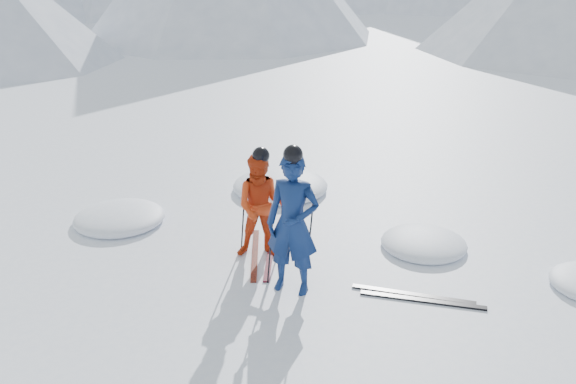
{
  "coord_description": "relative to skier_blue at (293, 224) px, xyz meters",
  "views": [
    {
      "loc": [
        -1.8,
        -7.93,
        4.51
      ],
      "look_at": [
        -1.55,
        0.5,
        1.1
      ],
      "focal_mm": 38.0,
      "sensor_mm": 36.0,
      "label": 1
    }
  ],
  "objects": [
    {
      "name": "ground",
      "position": [
        1.51,
        0.45,
        -1.01
      ],
      "size": [
        160.0,
        160.0,
        0.0
      ],
      "primitive_type": "plane",
      "color": "white",
      "rests_on": "ground"
    },
    {
      "name": "skier_blue",
      "position": [
        0.0,
        0.0,
        0.0
      ],
      "size": [
        0.86,
        0.72,
        2.03
      ],
      "primitive_type": "imported",
      "rotation": [
        0.0,
        0.0,
        -0.37
      ],
      "color": "navy",
      "rests_on": "ground"
    },
    {
      "name": "skier_red",
      "position": [
        -0.43,
        1.03,
        -0.18
      ],
      "size": [
        0.84,
        0.67,
        1.67
      ],
      "primitive_type": "imported",
      "rotation": [
        0.0,
        0.0,
        -0.04
      ],
      "color": "red",
      "rests_on": "ground"
    },
    {
      "name": "pole_blue_left",
      "position": [
        -0.3,
        0.15,
        -0.34
      ],
      "size": [
        0.13,
        0.09,
        1.35
      ],
      "primitive_type": "cylinder",
      "rotation": [
        0.05,
        0.08,
        0.0
      ],
      "color": "black",
      "rests_on": "ground"
    },
    {
      "name": "pole_blue_right",
      "position": [
        0.25,
        0.25,
        -0.34
      ],
      "size": [
        0.13,
        0.08,
        1.35
      ],
      "primitive_type": "cylinder",
      "rotation": [
        -0.04,
        0.08,
        0.0
      ],
      "color": "black",
      "rests_on": "ground"
    },
    {
      "name": "pole_red_left",
      "position": [
        -0.73,
        1.28,
        -0.46
      ],
      "size": [
        0.11,
        0.09,
        1.11
      ],
      "primitive_type": "cylinder",
      "rotation": [
        0.06,
        0.08,
        0.0
      ],
      "color": "black",
      "rests_on": "ground"
    },
    {
      "name": "pole_red_right",
      "position": [
        -0.13,
        1.18,
        -0.46
      ],
      "size": [
        0.11,
        0.08,
        1.11
      ],
      "primitive_type": "cylinder",
      "rotation": [
        -0.05,
        0.08,
        0.0
      ],
      "color": "black",
      "rests_on": "ground"
    },
    {
      "name": "ski_worn_left",
      "position": [
        -0.55,
        1.03,
        -1.0
      ],
      "size": [
        0.1,
        1.7,
        0.03
      ],
      "primitive_type": "cube",
      "rotation": [
        0.0,
        0.0,
        -0.01
      ],
      "color": "black",
      "rests_on": "ground"
    },
    {
      "name": "ski_worn_right",
      "position": [
        -0.31,
        1.03,
        -1.0
      ],
      "size": [
        0.22,
        1.7,
        0.03
      ],
      "primitive_type": "cube",
      "rotation": [
        0.0,
        0.0,
        -0.08
      ],
      "color": "black",
      "rests_on": "ground"
    },
    {
      "name": "ski_loose_a",
      "position": [
        1.67,
        -0.22,
        -1.0
      ],
      "size": [
        1.65,
        0.61,
        0.03
      ],
      "primitive_type": "cube",
      "rotation": [
        0.0,
        0.0,
        1.26
      ],
      "color": "black",
      "rests_on": "ground"
    },
    {
      "name": "ski_loose_b",
      "position": [
        1.77,
        -0.37,
        -1.0
      ],
      "size": [
        1.66,
        0.55,
        0.03
      ],
      "primitive_type": "cube",
      "rotation": [
        0.0,
        0.0,
        1.29
      ],
      "color": "black",
      "rests_on": "ground"
    },
    {
      "name": "snow_lumps",
      "position": [
        0.07,
        2.5,
        -1.01
      ],
      "size": [
        8.66,
        5.41,
        0.41
      ],
      "color": "white",
      "rests_on": "ground"
    }
  ]
}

